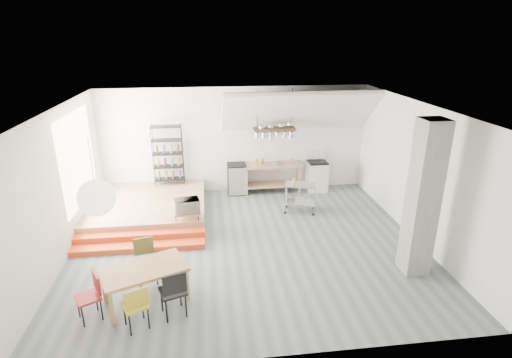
{
  "coord_description": "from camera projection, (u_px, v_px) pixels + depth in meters",
  "views": [
    {
      "loc": [
        -0.85,
        -8.22,
        4.67
      ],
      "look_at": [
        0.29,
        0.8,
        1.32
      ],
      "focal_mm": 28.0,
      "sensor_mm": 36.0,
      "label": 1
    }
  ],
  "objects": [
    {
      "name": "paper_lantern",
      "position": [
        97.0,
        198.0,
        6.35
      ],
      "size": [
        0.6,
        0.6,
        0.6
      ],
      "primitive_type": "sphere",
      "color": "white",
      "rests_on": "ceiling"
    },
    {
      "name": "wall_back",
      "position": [
        235.0,
        140.0,
        12.07
      ],
      "size": [
        8.0,
        0.04,
        3.2
      ],
      "primitive_type": "cube",
      "color": "silver",
      "rests_on": "ground"
    },
    {
      "name": "dining_table",
      "position": [
        144.0,
        272.0,
        7.17
      ],
      "size": [
        1.69,
        1.34,
        0.7
      ],
      "rotation": [
        0.0,
        0.0,
        0.39
      ],
      "color": "olive",
      "rests_on": "ground"
    },
    {
      "name": "pot_rack",
      "position": [
        275.0,
        132.0,
        11.54
      ],
      "size": [
        1.2,
        0.5,
        1.43
      ],
      "color": "#392617",
      "rests_on": "ceiling"
    },
    {
      "name": "rolling_cart",
      "position": [
        300.0,
        194.0,
        10.88
      ],
      "size": [
        0.91,
        0.66,
        0.82
      ],
      "rotation": [
        0.0,
        0.0,
        -0.27
      ],
      "color": "silver",
      "rests_on": "ground"
    },
    {
      "name": "chair_red",
      "position": [
        92.0,
        293.0,
        6.8
      ],
      "size": [
        0.52,
        0.52,
        0.84
      ],
      "rotation": [
        0.0,
        0.0,
        -1.08
      ],
      "color": "#AA1818",
      "rests_on": "ground"
    },
    {
      "name": "microwave",
      "position": [
        187.0,
        206.0,
        9.65
      ],
      "size": [
        0.65,
        0.49,
        0.33
      ],
      "primitive_type": "imported",
      "rotation": [
        0.0,
        0.0,
        0.17
      ],
      "color": "beige",
      "rests_on": "microwave_shelf"
    },
    {
      "name": "platform",
      "position": [
        149.0,
        207.0,
        10.87
      ],
      "size": [
        3.0,
        3.0,
        0.4
      ],
      "primitive_type": "cube",
      "color": "#8E6547",
      "rests_on": "ground"
    },
    {
      "name": "slope_ceiling",
      "position": [
        299.0,
        111.0,
        11.4
      ],
      "size": [
        4.4,
        1.44,
        1.32
      ],
      "primitive_type": "cube",
      "rotation": [
        -0.73,
        0.0,
        0.0
      ],
      "color": "white",
      "rests_on": "wall_back"
    },
    {
      "name": "wall_left",
      "position": [
        58.0,
        189.0,
        8.35
      ],
      "size": [
        0.04,
        7.0,
        3.2
      ],
      "primitive_type": "cube",
      "color": "silver",
      "rests_on": "ground"
    },
    {
      "name": "concrete_column",
      "position": [
        423.0,
        199.0,
        7.81
      ],
      "size": [
        0.5,
        0.5,
        3.2
      ],
      "primitive_type": "cube",
      "color": "slate",
      "rests_on": "ground"
    },
    {
      "name": "chair_mustard",
      "position": [
        136.0,
        304.0,
        6.52
      ],
      "size": [
        0.51,
        0.51,
        0.84
      ],
      "rotation": [
        0.0,
        0.0,
        3.59
      ],
      "color": "#A7921C",
      "rests_on": "ground"
    },
    {
      "name": "wire_shelving",
      "position": [
        168.0,
        154.0,
        11.65
      ],
      "size": [
        0.88,
        0.38,
        1.8
      ],
      "color": "black",
      "rests_on": "platform"
    },
    {
      "name": "bowl",
      "position": [
        279.0,
        163.0,
        12.08
      ],
      "size": [
        0.29,
        0.29,
        0.06
      ],
      "primitive_type": "imported",
      "rotation": [
        0.0,
        0.0,
        -0.25
      ],
      "color": "silver",
      "rests_on": "kitchen_counter"
    },
    {
      "name": "step_lower",
      "position": [
        139.0,
        247.0,
        9.1
      ],
      "size": [
        3.0,
        0.35,
        0.13
      ],
      "primitive_type": "cube",
      "color": "#D14318",
      "rests_on": "ground"
    },
    {
      "name": "microwave_shelf",
      "position": [
        187.0,
        213.0,
        9.71
      ],
      "size": [
        0.6,
        0.4,
        0.16
      ],
      "color": "#8E6547",
      "rests_on": "platform"
    },
    {
      "name": "window_pane",
      "position": [
        78.0,
        158.0,
        9.68
      ],
      "size": [
        0.02,
        2.5,
        2.2
      ],
      "primitive_type": "cube",
      "color": "white",
      "rests_on": "wall_left"
    },
    {
      "name": "mini_fridge",
      "position": [
        237.0,
        179.0,
        12.19
      ],
      "size": [
        0.55,
        0.55,
        0.94
      ],
      "primitive_type": "cube",
      "color": "black",
      "rests_on": "ground"
    },
    {
      "name": "floor",
      "position": [
        248.0,
        244.0,
        9.37
      ],
      "size": [
        8.0,
        8.0,
        0.0
      ],
      "primitive_type": "plane",
      "color": "#555E62",
      "rests_on": "ground"
    },
    {
      "name": "stove",
      "position": [
        317.0,
        175.0,
        12.44
      ],
      "size": [
        0.6,
        0.6,
        1.18
      ],
      "color": "white",
      "rests_on": "ground"
    },
    {
      "name": "step_upper",
      "position": [
        141.0,
        237.0,
        9.4
      ],
      "size": [
        3.0,
        0.35,
        0.27
      ],
      "primitive_type": "cube",
      "color": "#D14318",
      "rests_on": "ground"
    },
    {
      "name": "chair_olive",
      "position": [
        145.0,
        257.0,
        7.84
      ],
      "size": [
        0.5,
        0.5,
        0.89
      ],
      "rotation": [
        0.0,
        0.0,
        0.27
      ],
      "color": "brown",
      "rests_on": "ground"
    },
    {
      "name": "wall_right",
      "position": [
        418.0,
        173.0,
        9.29
      ],
      "size": [
        0.04,
        7.0,
        3.2
      ],
      "primitive_type": "cube",
      "color": "silver",
      "rests_on": "ground"
    },
    {
      "name": "kitchen_counter",
      "position": [
        273.0,
        173.0,
        12.22
      ],
      "size": [
        1.8,
        0.6,
        0.91
      ],
      "color": "#8E6547",
      "rests_on": "ground"
    },
    {
      "name": "chair_black",
      "position": [
        174.0,
        290.0,
        6.79
      ],
      "size": [
        0.54,
        0.54,
        0.93
      ],
      "rotation": [
        0.0,
        0.0,
        3.47
      ],
      "color": "black",
      "rests_on": "ground"
    },
    {
      "name": "ceiling",
      "position": [
        247.0,
        108.0,
        8.26
      ],
      "size": [
        8.0,
        7.0,
        0.02
      ],
      "primitive_type": "cube",
      "color": "white",
      "rests_on": "wall_back"
    }
  ]
}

